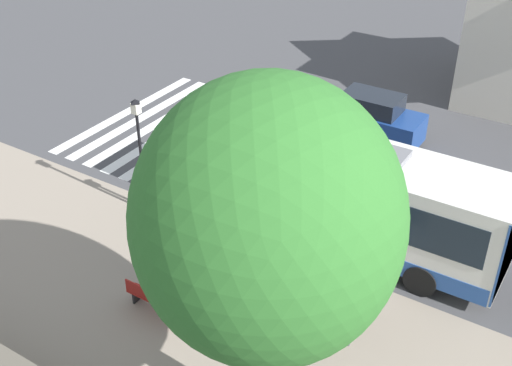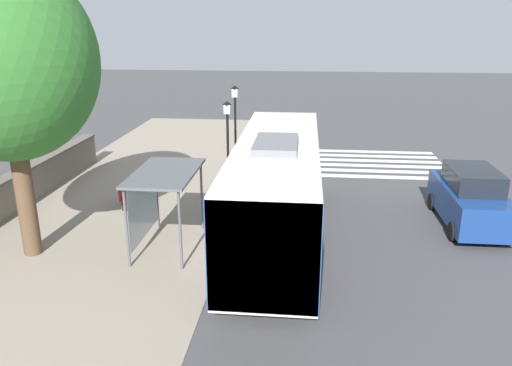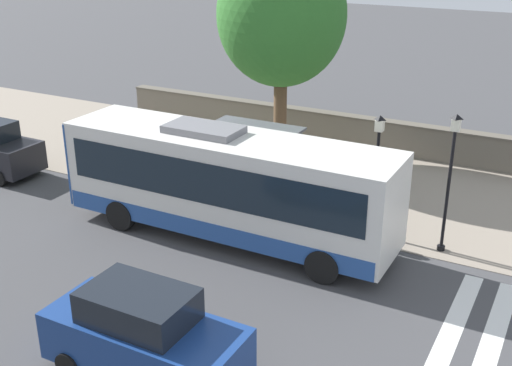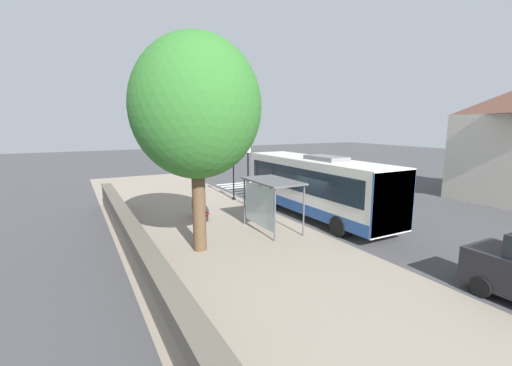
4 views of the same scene
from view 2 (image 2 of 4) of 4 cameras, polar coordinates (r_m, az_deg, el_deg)
name	(u,v)px [view 2 (image 2 of 4)]	position (r m, az deg, el deg)	size (l,w,h in m)	color
ground_plane	(223,253)	(15.86, -3.77, -8.00)	(120.00, 120.00, 0.00)	#424244
sidewalk_plaza	(86,247)	(17.13, -18.91, -6.90)	(9.00, 44.00, 0.02)	gray
crosswalk_stripes	(354,163)	(26.18, 11.12, 2.30)	(9.00, 5.25, 0.01)	silver
bus	(277,187)	(16.15, 2.41, -0.43)	(2.70, 10.67, 3.55)	silver
bus_shelter	(160,184)	(15.79, -10.86, -0.07)	(1.88, 3.33, 2.53)	#515459
pedestrian	(243,177)	(20.17, -1.52, 0.67)	(0.34, 0.22, 1.60)	#2D3347
bench	(131,193)	(20.32, -14.12, -1.09)	(0.40, 1.89, 0.88)	maroon
street_lamp_near	(228,141)	(20.09, -3.25, 4.81)	(0.28, 0.28, 3.96)	black
street_lamp_far	(235,126)	(22.17, -2.38, 6.58)	(0.28, 0.28, 4.30)	black
shade_tree	(5,62)	(15.87, -26.78, 12.24)	(5.14, 5.14, 8.72)	brown
parked_car_far_lane	(469,198)	(19.07, 23.20, -1.60)	(1.93, 4.48, 2.12)	navy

